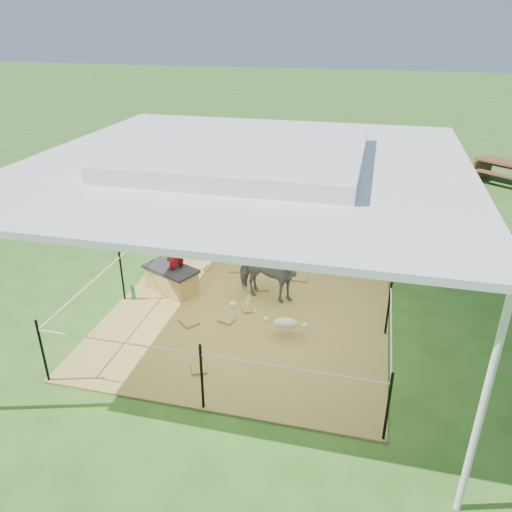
% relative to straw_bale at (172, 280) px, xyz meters
% --- Properties ---
extents(ground, '(90.00, 90.00, 0.00)m').
position_rel_straw_bale_xyz_m(ground, '(1.55, -0.49, -0.24)').
color(ground, '#2D5919').
rests_on(ground, ground).
extents(hay_patch, '(4.60, 4.60, 0.03)m').
position_rel_straw_bale_xyz_m(hay_patch, '(1.55, -0.49, -0.22)').
color(hay_patch, brown).
rests_on(hay_patch, ground).
extents(canopy_tent, '(6.30, 6.30, 2.90)m').
position_rel_straw_bale_xyz_m(canopy_tent, '(1.55, -0.49, 2.45)').
color(canopy_tent, silver).
rests_on(canopy_tent, ground).
extents(rope_fence, '(4.54, 4.54, 1.00)m').
position_rel_straw_bale_xyz_m(rope_fence, '(1.55, -0.49, 0.41)').
color(rope_fence, black).
rests_on(rope_fence, ground).
extents(straw_bale, '(1.05, 0.82, 0.42)m').
position_rel_straw_bale_xyz_m(straw_bale, '(0.00, 0.00, 0.00)').
color(straw_bale, '#B19040').
rests_on(straw_bale, hay_patch).
extents(dark_cloth, '(1.13, 0.89, 0.05)m').
position_rel_straw_bale_xyz_m(dark_cloth, '(0.00, 0.00, 0.23)').
color(dark_cloth, black).
rests_on(dark_cloth, straw_bale).
extents(woman, '(0.42, 0.49, 1.12)m').
position_rel_straw_bale_xyz_m(woman, '(0.10, 0.00, 0.77)').
color(woman, '#AF111B').
rests_on(woman, straw_bale).
extents(green_bottle, '(0.10, 0.10, 0.26)m').
position_rel_straw_bale_xyz_m(green_bottle, '(-0.55, -0.45, -0.08)').
color(green_bottle, '#1A782D').
rests_on(green_bottle, hay_patch).
extents(pony, '(1.29, 0.78, 1.02)m').
position_rel_straw_bale_xyz_m(pony, '(1.77, 0.08, 0.30)').
color(pony, '#47464B').
rests_on(pony, hay_patch).
extents(pink_hat, '(0.32, 0.32, 0.15)m').
position_rel_straw_bale_xyz_m(pink_hat, '(1.77, 0.08, 0.88)').
color(pink_hat, pink).
rests_on(pink_hat, pony).
extents(foal, '(1.03, 0.64, 0.55)m').
position_rel_straw_bale_xyz_m(foal, '(2.28, -0.95, 0.06)').
color(foal, beige).
rests_on(foal, hay_patch).
extents(trash_barrel, '(0.64, 0.64, 0.88)m').
position_rel_straw_bale_xyz_m(trash_barrel, '(4.94, 6.14, 0.20)').
color(trash_barrel, '#173EAD').
rests_on(trash_barrel, ground).
extents(picnic_table_near, '(1.72, 1.39, 0.64)m').
position_rel_straw_bale_xyz_m(picnic_table_near, '(3.38, 7.49, 0.08)').
color(picnic_table_near, brown).
rests_on(picnic_table_near, ground).
extents(picnic_table_far, '(2.02, 1.93, 0.68)m').
position_rel_straw_bale_xyz_m(picnic_table_far, '(7.13, 8.54, 0.10)').
color(picnic_table_far, '#57311E').
rests_on(picnic_table_far, ground).
extents(distant_person, '(0.72, 0.64, 1.23)m').
position_rel_straw_bale_xyz_m(distant_person, '(3.83, 6.53, 0.38)').
color(distant_person, '#327CBB').
rests_on(distant_person, ground).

